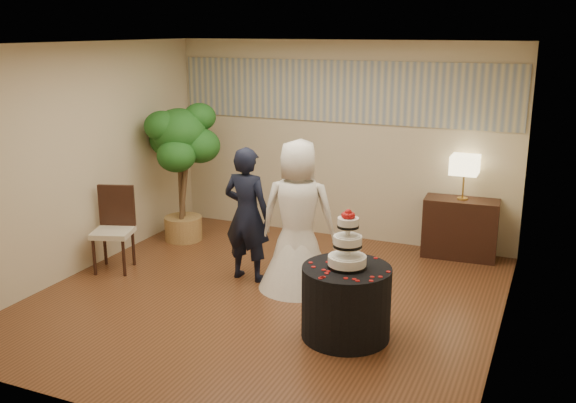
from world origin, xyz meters
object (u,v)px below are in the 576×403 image
at_px(cake_table, 346,302).
at_px(table_lamp, 464,178).
at_px(bride, 298,215).
at_px(console, 460,228).
at_px(groom, 247,214).
at_px(wedding_cake, 348,239).
at_px(side_chair, 112,230).
at_px(ficus_tree, 181,172).

xyz_separation_m(cake_table, table_lamp, (0.66, 2.78, 0.72)).
height_order(bride, console, bride).
height_order(console, table_lamp, table_lamp).
relative_size(groom, wedding_cake, 2.79).
xyz_separation_m(groom, side_chair, (-1.66, -0.42, -0.29)).
xyz_separation_m(bride, cake_table, (0.91, -0.97, -0.52)).
bearing_deg(wedding_cake, side_chair, 170.27).
distance_m(cake_table, ficus_tree, 3.70).
bearing_deg(console, side_chair, -153.97).
relative_size(groom, ficus_tree, 0.81).
distance_m(cake_table, console, 2.85).
xyz_separation_m(console, side_chair, (-3.90, -2.22, 0.13)).
height_order(groom, cake_table, groom).
xyz_separation_m(bride, table_lamp, (1.57, 1.81, 0.20)).
bearing_deg(side_chair, console, 10.98).
bearing_deg(ficus_tree, console, 12.77).
bearing_deg(groom, console, -138.66).
distance_m(groom, bride, 0.66).
bearing_deg(wedding_cake, groom, 148.23).
distance_m(bride, side_chair, 2.39).
xyz_separation_m(cake_table, console, (0.66, 2.78, 0.03)).
xyz_separation_m(bride, side_chair, (-2.33, -0.41, -0.35)).
bearing_deg(side_chair, table_lamp, 10.98).
height_order(table_lamp, side_chair, table_lamp).
relative_size(groom, table_lamp, 2.80).
distance_m(table_lamp, side_chair, 4.52).
xyz_separation_m(console, ficus_tree, (-3.75, -0.85, 0.60)).
height_order(groom, table_lamp, groom).
bearing_deg(side_chair, cake_table, -28.46).
distance_m(ficus_tree, side_chair, 1.46).
relative_size(wedding_cake, console, 0.61).
bearing_deg(table_lamp, ficus_tree, -167.23).
distance_m(bride, table_lamp, 2.40).
relative_size(wedding_cake, ficus_tree, 0.29).
bearing_deg(bride, cake_table, 120.64).
bearing_deg(table_lamp, cake_table, -103.28).
relative_size(cake_table, ficus_tree, 0.44).
height_order(groom, console, groom).
xyz_separation_m(groom, wedding_cake, (1.58, -0.98, 0.21)).
bearing_deg(side_chair, wedding_cake, -28.46).
relative_size(groom, side_chair, 1.54).
height_order(groom, wedding_cake, groom).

